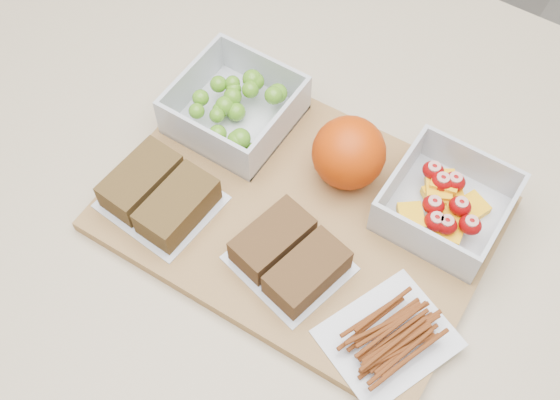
% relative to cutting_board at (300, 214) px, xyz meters
% --- Properties ---
extents(counter, '(1.20, 0.90, 0.90)m').
position_rel_cutting_board_xyz_m(counter, '(-0.01, 0.01, -0.46)').
color(counter, beige).
rests_on(counter, ground).
extents(cutting_board, '(0.43, 0.31, 0.02)m').
position_rel_cutting_board_xyz_m(cutting_board, '(0.00, 0.00, 0.00)').
color(cutting_board, '#A17742').
rests_on(cutting_board, counter).
extents(grape_container, '(0.13, 0.13, 0.06)m').
position_rel_cutting_board_xyz_m(grape_container, '(-0.13, 0.07, 0.03)').
color(grape_container, silver).
rests_on(grape_container, cutting_board).
extents(fruit_container, '(0.13, 0.13, 0.05)m').
position_rel_cutting_board_xyz_m(fruit_container, '(0.14, 0.08, 0.03)').
color(fruit_container, silver).
rests_on(fruit_container, cutting_board).
extents(orange, '(0.08, 0.08, 0.08)m').
position_rel_cutting_board_xyz_m(orange, '(0.02, 0.07, 0.05)').
color(orange, '#C93B04').
rests_on(orange, cutting_board).
extents(sandwich_bag_left, '(0.13, 0.12, 0.04)m').
position_rel_cutting_board_xyz_m(sandwich_bag_left, '(-0.14, -0.08, 0.03)').
color(sandwich_bag_left, silver).
rests_on(sandwich_bag_left, cutting_board).
extents(sandwich_bag_center, '(0.14, 0.13, 0.04)m').
position_rel_cutting_board_xyz_m(sandwich_bag_center, '(0.03, -0.06, 0.03)').
color(sandwich_bag_center, silver).
rests_on(sandwich_bag_center, cutting_board).
extents(pretzel_bag, '(0.14, 0.16, 0.03)m').
position_rel_cutting_board_xyz_m(pretzel_bag, '(0.16, -0.08, 0.02)').
color(pretzel_bag, silver).
rests_on(pretzel_bag, cutting_board).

